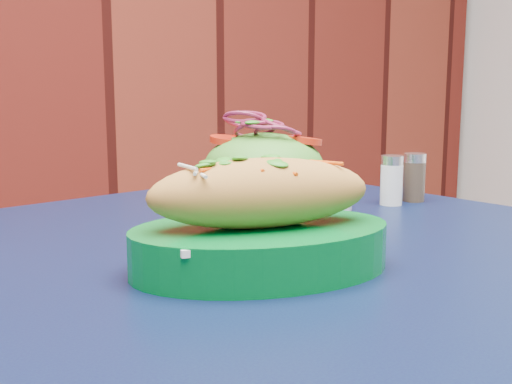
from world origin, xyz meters
TOP-DOWN VIEW (x-y plane):
  - cafe_table at (0.38, 1.59)m, footprint 0.88×0.88m
  - banh_mi_basket at (0.34, 1.55)m, footprint 0.27×0.21m
  - salad_plate at (0.51, 1.79)m, footprint 0.23×0.23m
  - salt_shaker at (0.66, 1.70)m, footprint 0.03×0.03m
  - pepper_shaker at (0.71, 1.70)m, footprint 0.03×0.03m

SIDE VIEW (x-z plane):
  - cafe_table at x=0.38m, z-range 0.29..1.04m
  - salt_shaker at x=0.66m, z-range 0.75..0.82m
  - pepper_shaker at x=0.71m, z-range 0.75..0.82m
  - banh_mi_basket at x=0.34m, z-range 0.74..0.85m
  - salad_plate at x=0.51m, z-range 0.73..0.86m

